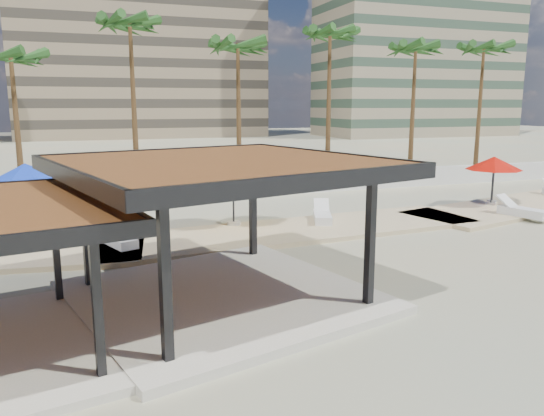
{
  "coord_description": "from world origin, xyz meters",
  "views": [
    {
      "loc": [
        -5.93,
        -12.36,
        5.09
      ],
      "look_at": [
        0.48,
        5.49,
        1.4
      ],
      "focal_mm": 35.0,
      "sensor_mm": 36.0,
      "label": 1
    }
  ],
  "objects_px": {
    "pavilion_central": "(220,217)",
    "lounger_a": "(118,240)",
    "umbrella_c": "(494,163)",
    "lounger_b": "(322,216)",
    "lounger_c": "(522,211)"
  },
  "relations": [
    {
      "from": "pavilion_central",
      "to": "lounger_b",
      "type": "distance_m",
      "value": 9.87
    },
    {
      "from": "lounger_a",
      "to": "lounger_b",
      "type": "xyz_separation_m",
      "value": [
        8.58,
        1.17,
        0.01
      ]
    },
    {
      "from": "pavilion_central",
      "to": "umbrella_c",
      "type": "xyz_separation_m",
      "value": [
        15.9,
        7.87,
        0.01
      ]
    },
    {
      "from": "lounger_a",
      "to": "lounger_c",
      "type": "xyz_separation_m",
      "value": [
        17.51,
        -0.93,
        0.02
      ]
    },
    {
      "from": "pavilion_central",
      "to": "lounger_a",
      "type": "xyz_separation_m",
      "value": [
        -2.23,
        6.16,
        -1.89
      ]
    },
    {
      "from": "pavilion_central",
      "to": "lounger_a",
      "type": "relative_size",
      "value": 4.32
    },
    {
      "from": "umbrella_c",
      "to": "lounger_c",
      "type": "height_order",
      "value": "umbrella_c"
    },
    {
      "from": "umbrella_c",
      "to": "lounger_c",
      "type": "relative_size",
      "value": 1.25
    },
    {
      "from": "lounger_a",
      "to": "lounger_c",
      "type": "relative_size",
      "value": 0.89
    },
    {
      "from": "umbrella_c",
      "to": "lounger_a",
      "type": "relative_size",
      "value": 1.41
    },
    {
      "from": "pavilion_central",
      "to": "lounger_a",
      "type": "distance_m",
      "value": 6.82
    },
    {
      "from": "pavilion_central",
      "to": "lounger_a",
      "type": "height_order",
      "value": "pavilion_central"
    },
    {
      "from": "lounger_a",
      "to": "lounger_c",
      "type": "bearing_deg",
      "value": -113.23
    },
    {
      "from": "lounger_b",
      "to": "lounger_c",
      "type": "xyz_separation_m",
      "value": [
        8.93,
        -2.1,
        0.01
      ]
    },
    {
      "from": "lounger_a",
      "to": "umbrella_c",
      "type": "bearing_deg",
      "value": -104.78
    }
  ]
}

